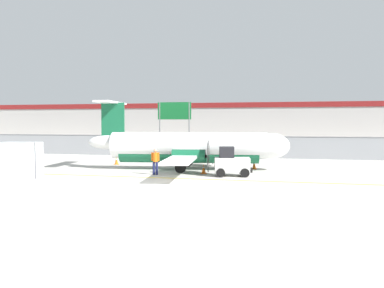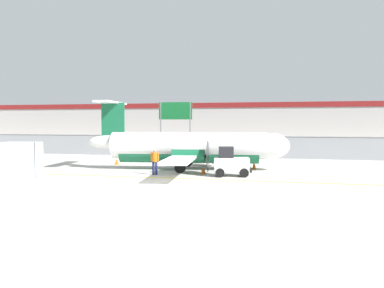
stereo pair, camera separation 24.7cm
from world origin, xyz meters
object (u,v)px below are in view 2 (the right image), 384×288
Objects in this scene: traffic_cone_far_left at (254,165)px; parked_car_4 at (267,146)px; parked_car_5 at (314,145)px; traffic_cone_near_right at (117,161)px; parked_car_3 at (235,143)px; parked_car_0 at (129,139)px; commuter_airplane at (192,147)px; highway_sign at (175,115)px; ground_crew_worker at (155,160)px; parked_car_6 at (365,144)px; traffic_cone_near_left at (232,163)px; traffic_cone_far_right at (203,169)px; cargo_container at (17,160)px; parked_car_2 at (175,144)px; baggage_tug at (231,163)px; parked_car_1 at (150,142)px.

parked_car_4 is at bearing 90.97° from traffic_cone_far_left.
traffic_cone_far_left is at bearing 78.77° from parked_car_5.
parked_car_3 is at bearing 71.66° from traffic_cone_near_right.
parked_car_0 is at bearing 161.14° from parked_car_3.
parked_car_0 is (-16.54, 28.11, -0.71)m from commuter_airplane.
highway_sign reaches higher than parked_car_0.
ground_crew_worker is at bearing -92.37° from parked_car_3.
traffic_cone_near_right is 1.00× the size of traffic_cone_far_left.
ground_crew_worker is 20.66m from parked_car_4.
parked_car_5 is 6.61m from parked_car_6.
highway_sign is at bearing 7.60° from ground_crew_worker.
commuter_airplane is 25.11× the size of traffic_cone_far_left.
parked_car_5 is at bearing -29.02° from ground_crew_worker.
traffic_cone_near_left is 0.12× the size of highway_sign.
traffic_cone_far_right is 35.10m from parked_car_0.
cargo_container reaches higher than traffic_cone_far_left.
parked_car_2 is 0.79× the size of highway_sign.
traffic_cone_far_left is 15.05m from parked_car_4.
highway_sign is (-6.45, 15.28, 3.83)m from traffic_cone_far_right.
parked_car_6 is 22.50m from highway_sign.
baggage_tug is at bearing 79.02° from parked_car_5.
traffic_cone_far_right is 0.15× the size of parked_car_4.
baggage_tug is at bearing -62.49° from highway_sign.
parked_car_4 reaches higher than traffic_cone_near_right.
parked_car_5 is at bearing -14.00° from parked_car_3.
parked_car_4 is at bearing 81.52° from traffic_cone_far_right.
ground_crew_worker is 0.39× the size of parked_car_2.
parked_car_1 is (-14.66, 25.54, 0.04)m from baggage_tug.
traffic_cone_near_left is 0.15× the size of parked_car_1.
parked_car_1 is (5.17, -5.61, 0.00)m from parked_car_0.
commuter_airplane is 2.80m from traffic_cone_far_right.
baggage_tug is 3.93× the size of traffic_cone_far_right.
ground_crew_worker is 17.28m from highway_sign.
commuter_airplane is at bearing 121.40° from traffic_cone_far_right.
ground_crew_worker is 0.39× the size of parked_car_4.
parked_car_0 is at bearing 112.79° from commuter_airplane.
parked_car_1 is at bearing 102.57° from traffic_cone_near_right.
traffic_cone_near_left is at bearing 72.92° from parked_car_5.
traffic_cone_near_left is at bearing 85.52° from baggage_tug.
parked_car_3 is at bearing -179.55° from parked_car_6.
highway_sign reaches higher than baggage_tug.
traffic_cone_near_left is 4.46m from traffic_cone_far_right.
parked_car_6 is 0.78× the size of highway_sign.
traffic_cone_far_left is at bearing 49.15° from traffic_cone_far_right.
parked_car_0 is (-20.85, 26.74, 0.58)m from traffic_cone_far_left.
highway_sign is (1.68, 11.03, 3.83)m from traffic_cone_near_right.
traffic_cone_near_right is at bearing -179.87° from traffic_cone_near_left.
parked_car_4 is (4.06, 16.40, -0.71)m from commuter_airplane.
parked_car_3 is 0.97× the size of parked_car_4.
baggage_tug reaches higher than traffic_cone_near_right.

